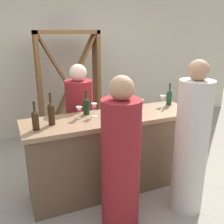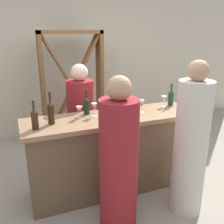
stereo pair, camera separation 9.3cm
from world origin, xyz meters
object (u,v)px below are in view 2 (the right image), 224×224
(wine_rack, at_px, (73,88))
(wine_bottle_second_right_olive_green, at_px, (171,97))
(wine_glass_far_left, at_px, (79,110))
(wine_glass_far_center, at_px, (164,99))
(person_center_guest, at_px, (119,162))
(wine_glass_near_right, at_px, (94,107))
(wine_bottle_leftmost_amber_brown, at_px, (35,118))
(wine_bottle_second_left_amber_brown, at_px, (51,112))
(person_right_guest, at_px, (81,124))
(wine_bottle_center_dark_green, at_px, (87,105))
(wine_glass_near_left, at_px, (118,108))
(wine_glass_near_center, at_px, (142,104))
(person_left_guest, at_px, (191,146))

(wine_rack, height_order, wine_bottle_second_right_olive_green, wine_rack)
(wine_glass_far_left, relative_size, wine_glass_far_center, 0.98)
(wine_rack, xyz_separation_m, person_center_guest, (-0.09, -2.24, -0.24))
(wine_glass_far_left, bearing_deg, wine_glass_near_right, -1.10)
(wine_rack, bearing_deg, wine_glass_near_right, -94.03)
(wine_bottle_leftmost_amber_brown, bearing_deg, wine_glass_near_right, 13.53)
(wine_bottle_second_right_olive_green, bearing_deg, wine_bottle_second_left_amber_brown, -175.19)
(wine_glass_far_left, relative_size, person_right_guest, 0.09)
(wine_bottle_center_dark_green, xyz_separation_m, wine_glass_near_left, (0.29, -0.25, -0.00))
(person_right_guest, bearing_deg, wine_rack, -174.95)
(wine_glass_near_left, bearing_deg, wine_rack, 93.99)
(wine_bottle_center_dark_green, bearing_deg, wine_glass_near_left, -40.83)
(wine_glass_near_right, bearing_deg, wine_glass_near_center, -7.56)
(wine_bottle_second_right_olive_green, height_order, person_right_guest, person_right_guest)
(wine_bottle_leftmost_amber_brown, bearing_deg, person_right_guest, 46.31)
(wine_bottle_leftmost_amber_brown, xyz_separation_m, wine_glass_near_right, (0.67, 0.16, 0.00))
(wine_rack, bearing_deg, person_left_guest, -73.48)
(wine_bottle_leftmost_amber_brown, height_order, person_right_guest, person_right_guest)
(wine_bottle_leftmost_amber_brown, xyz_separation_m, wine_glass_near_center, (1.23, 0.09, -0.00))
(wine_bottle_leftmost_amber_brown, relative_size, wine_bottle_center_dark_green, 1.03)
(wine_glass_near_center, relative_size, wine_glass_far_center, 1.15)
(wine_bottle_second_left_amber_brown, distance_m, wine_glass_near_left, 0.73)
(wine_bottle_leftmost_amber_brown, distance_m, wine_bottle_second_left_amber_brown, 0.20)
(person_center_guest, bearing_deg, wine_bottle_center_dark_green, 17.90)
(wine_glass_near_left, height_order, wine_glass_far_left, wine_glass_near_left)
(wine_bottle_second_left_amber_brown, xyz_separation_m, wine_bottle_center_dark_green, (0.44, 0.18, -0.02))
(wine_bottle_second_right_olive_green, relative_size, person_left_guest, 0.18)
(person_left_guest, bearing_deg, wine_bottle_leftmost_amber_brown, 77.36)
(wine_bottle_second_left_amber_brown, height_order, wine_glass_far_center, wine_bottle_second_left_amber_brown)
(wine_bottle_second_left_amber_brown, relative_size, wine_glass_near_right, 2.18)
(wine_bottle_center_dark_green, bearing_deg, wine_glass_near_center, -16.81)
(wine_bottle_center_dark_green, xyz_separation_m, person_right_guest, (0.03, 0.39, -0.37))
(wine_bottle_second_right_olive_green, distance_m, wine_glass_far_left, 1.24)
(wine_glass_near_right, distance_m, person_center_guest, 0.76)
(wine_glass_near_center, distance_m, person_left_guest, 0.76)
(person_center_guest, bearing_deg, wine_bottle_second_left_amber_brown, 53.03)
(wine_glass_near_right, distance_m, person_left_guest, 1.12)
(wine_glass_near_left, height_order, person_center_guest, person_center_guest)
(wine_bottle_leftmost_amber_brown, distance_m, wine_bottle_center_dark_green, 0.67)
(wine_bottle_second_right_olive_green, relative_size, wine_glass_far_center, 2.09)
(wine_glass_near_right, bearing_deg, person_center_guest, -87.86)
(person_left_guest, bearing_deg, wine_glass_near_left, 52.17)
(wine_glass_near_left, height_order, person_right_guest, person_right_guest)
(wine_glass_near_center, relative_size, person_right_guest, 0.11)
(wine_glass_near_center, distance_m, person_center_guest, 0.87)
(wine_bottle_second_right_olive_green, distance_m, wine_glass_near_center, 0.51)
(wine_rack, xyz_separation_m, wine_bottle_second_right_olive_green, (0.95, -1.52, 0.12))
(wine_glass_near_left, distance_m, person_right_guest, 0.79)
(wine_bottle_second_left_amber_brown, bearing_deg, wine_bottle_second_right_olive_green, 4.81)
(wine_bottle_center_dark_green, distance_m, wine_glass_near_center, 0.65)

